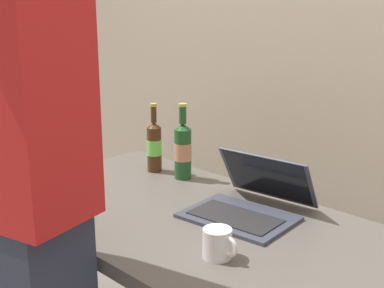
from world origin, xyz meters
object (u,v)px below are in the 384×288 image
beer_bottle_dark (183,149)px  beer_bottle_brown (154,146)px  coffee_mug (218,243)px  person_figure (10,207)px  laptop (249,202)px

beer_bottle_dark → beer_bottle_brown: bearing=-172.8°
beer_bottle_dark → coffee_mug: (0.56, -0.41, -0.08)m
coffee_mug → beer_bottle_dark: bearing=143.9°
beer_bottle_brown → person_figure: size_ratio=0.17×
laptop → beer_bottle_brown: (-0.57, 0.08, 0.07)m
coffee_mug → person_figure: bearing=-129.9°
beer_bottle_brown → person_figure: person_figure is taller
beer_bottle_dark → coffee_mug: bearing=-36.1°
laptop → beer_bottle_dark: beer_bottle_dark is taller
laptop → person_figure: size_ratio=0.22×
coffee_mug → laptop: bearing=114.4°
beer_bottle_brown → coffee_mug: (0.71, -0.39, -0.07)m
beer_bottle_dark → coffee_mug: 0.70m
person_figure → beer_bottle_dark: bearing=104.1°
beer_bottle_brown → coffee_mug: 0.82m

